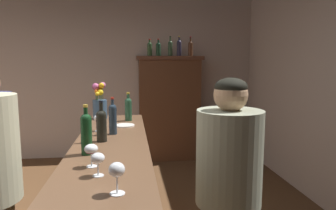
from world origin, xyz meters
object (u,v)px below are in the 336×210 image
at_px(display_cabinet, 169,106).
at_px(wine_glass_spare, 91,150).
at_px(wine_bottle_merlot, 113,117).
at_px(wine_glass_rear, 98,159).
at_px(cheese_plate, 125,125).
at_px(display_bottle_midleft, 158,48).
at_px(wine_glass_front, 98,119).
at_px(display_bottle_right, 190,48).
at_px(display_bottle_center, 170,48).
at_px(display_bottle_left, 150,48).
at_px(wine_glass_mid, 117,171).
at_px(flower_arrangement, 100,103).
at_px(wine_bottle_riesling, 101,124).
at_px(display_bottle_midright, 179,47).
at_px(wine_bottle_syrah, 86,132).
at_px(wine_bottle_pinot, 128,108).
at_px(bartender, 228,193).

distance_m(display_cabinet, wine_glass_spare, 3.43).
height_order(wine_bottle_merlot, wine_glass_rear, wine_bottle_merlot).
bearing_deg(cheese_plate, display_bottle_midleft, 76.50).
relative_size(wine_glass_front, display_bottle_right, 0.45).
bearing_deg(display_bottle_center, display_cabinet, -180.00).
bearing_deg(display_bottle_left, wine_glass_mid, -95.99).
relative_size(flower_arrangement, display_bottle_right, 1.21).
distance_m(wine_bottle_riesling, cheese_plate, 0.59).
height_order(wine_bottle_merlot, display_bottle_midright, display_bottle_midright).
relative_size(display_cabinet, cheese_plate, 9.27).
height_order(flower_arrangement, cheese_plate, flower_arrangement).
relative_size(wine_bottle_merlot, display_bottle_left, 1.12).
height_order(wine_bottle_syrah, display_bottle_midleft, display_bottle_midleft).
distance_m(wine_bottle_pinot, display_bottle_midright, 2.19).
height_order(display_bottle_left, display_bottle_center, display_bottle_center).
xyz_separation_m(wine_bottle_riesling, wine_bottle_merlot, (0.07, 0.24, 0.01)).
distance_m(display_bottle_left, display_bottle_midright, 0.48).
bearing_deg(display_bottle_center, wine_glass_front, -111.65).
relative_size(display_bottle_left, bartender, 0.18).
distance_m(wine_glass_mid, flower_arrangement, 1.97).
xyz_separation_m(wine_glass_mid, display_bottle_midleft, (0.53, 3.70, 0.71)).
bearing_deg(wine_glass_mid, flower_arrangement, 97.55).
height_order(flower_arrangement, display_bottle_midleft, display_bottle_midleft).
height_order(wine_glass_mid, cheese_plate, wine_glass_mid).
height_order(wine_bottle_riesling, bartender, bartender).
xyz_separation_m(wine_bottle_pinot, display_bottle_midleft, (0.49, 1.90, 0.69)).
bearing_deg(bartender, flower_arrangement, -44.32).
bearing_deg(bartender, wine_glass_rear, 26.49).
distance_m(wine_bottle_riesling, wine_bottle_pinot, 0.85).
bearing_deg(display_bottle_left, wine_glass_spare, -99.40).
height_order(display_cabinet, display_bottle_right, display_bottle_right).
xyz_separation_m(wine_glass_mid, display_bottle_center, (0.73, 3.70, 0.73)).
relative_size(wine_glass_front, bartender, 0.09).
distance_m(display_cabinet, display_bottle_right, 1.02).
bearing_deg(wine_bottle_pinot, cheese_plate, -97.35).
distance_m(flower_arrangement, display_bottle_center, 2.12).
bearing_deg(wine_glass_rear, flower_arrangement, 95.02).
bearing_deg(wine_glass_front, flower_arrangement, 94.21).
distance_m(wine_bottle_syrah, flower_arrangement, 1.31).
distance_m(wine_bottle_merlot, display_bottle_center, 2.72).
distance_m(cheese_plate, bartender, 1.32).
bearing_deg(wine_bottle_syrah, wine_glass_front, 89.54).
bearing_deg(wine_glass_spare, wine_bottle_merlot, 84.55).
xyz_separation_m(display_cabinet, wine_bottle_syrah, (-0.93, -3.06, 0.27)).
bearing_deg(display_bottle_left, wine_bottle_riesling, -101.19).
xyz_separation_m(wine_glass_mid, display_bottle_right, (1.06, 3.70, 0.73)).
relative_size(wine_bottle_riesling, display_bottle_right, 0.98).
relative_size(wine_bottle_merlot, cheese_plate, 1.67).
bearing_deg(wine_glass_rear, wine_bottle_merlot, 88.46).
bearing_deg(wine_bottle_pinot, bartender, -66.83).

